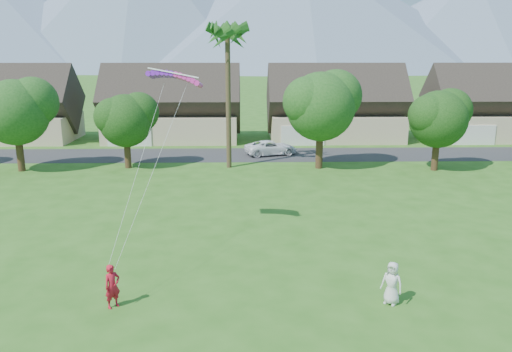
{
  "coord_description": "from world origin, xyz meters",
  "views": [
    {
      "loc": [
        -0.56,
        -15.15,
        10.09
      ],
      "look_at": [
        0.0,
        10.0,
        3.8
      ],
      "focal_mm": 35.0,
      "sensor_mm": 36.0,
      "label": 1
    }
  ],
  "objects_px": {
    "watcher": "(392,283)",
    "parked_car": "(271,148)",
    "kite_flyer": "(112,286)",
    "parafoil_kite": "(175,75)"
  },
  "relations": [
    {
      "from": "kite_flyer",
      "to": "parafoil_kite",
      "type": "xyz_separation_m",
      "value": [
        1.81,
        7.76,
        7.99
      ]
    },
    {
      "from": "watcher",
      "to": "parafoil_kite",
      "type": "distance_m",
      "value": 14.64
    },
    {
      "from": "watcher",
      "to": "parked_car",
      "type": "bearing_deg",
      "value": 133.38
    },
    {
      "from": "parked_car",
      "to": "parafoil_kite",
      "type": "bearing_deg",
      "value": 147.83
    },
    {
      "from": "watcher",
      "to": "parked_car",
      "type": "height_order",
      "value": "watcher"
    },
    {
      "from": "kite_flyer",
      "to": "watcher",
      "type": "distance_m",
      "value": 11.34
    },
    {
      "from": "parafoil_kite",
      "to": "parked_car",
      "type": "bearing_deg",
      "value": 82.86
    },
    {
      "from": "kite_flyer",
      "to": "parked_car",
      "type": "relative_size",
      "value": 0.35
    },
    {
      "from": "kite_flyer",
      "to": "watcher",
      "type": "bearing_deg",
      "value": -43.08
    },
    {
      "from": "kite_flyer",
      "to": "parked_car",
      "type": "xyz_separation_m",
      "value": [
        7.98,
        30.64,
        -0.19
      ]
    }
  ]
}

